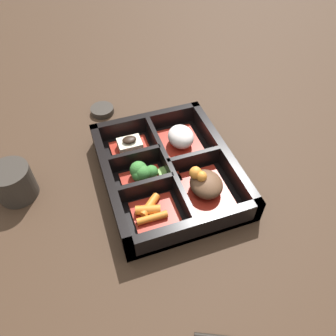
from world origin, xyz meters
TOP-DOWN VIEW (x-y plane):
  - ground_plane at (0.00, 0.00)m, footprint 3.00×3.00m
  - bento_base at (0.00, 0.00)m, footprint 0.26×0.21m
  - bento_rim at (-0.00, -0.00)m, footprint 0.26×0.21m
  - bowl_rice at (-0.06, 0.04)m, footprint 0.09×0.07m
  - bowl_stew at (0.06, 0.04)m, footprint 0.09×0.07m
  - bowl_tofu at (-0.08, -0.05)m, footprint 0.06×0.07m
  - bowl_greens at (-0.00, -0.05)m, footprint 0.05×0.07m
  - bowl_carrots at (0.07, -0.05)m, footprint 0.06×0.07m
  - bowl_pickles at (0.01, -0.00)m, footprint 0.04×0.04m
  - tea_cup at (-0.05, -0.25)m, footprint 0.06×0.06m
  - sauce_dish at (-0.22, -0.07)m, footprint 0.05×0.05m

SIDE VIEW (x-z plane):
  - ground_plane at x=0.00m, z-range 0.00..0.00m
  - bento_base at x=0.00m, z-range 0.00..0.01m
  - sauce_dish at x=-0.22m, z-range 0.00..0.01m
  - bowl_pickles at x=0.01m, z-range 0.01..0.02m
  - bowl_carrots at x=0.07m, z-range 0.01..0.03m
  - bowl_tofu at x=-0.08m, z-range 0.00..0.04m
  - bento_rim at x=0.00m, z-range 0.00..0.04m
  - bowl_greens at x=0.00m, z-range 0.01..0.04m
  - bowl_rice at x=-0.06m, z-range 0.01..0.05m
  - bowl_stew at x=0.06m, z-range 0.00..0.05m
  - tea_cup at x=-0.05m, z-range 0.00..0.06m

